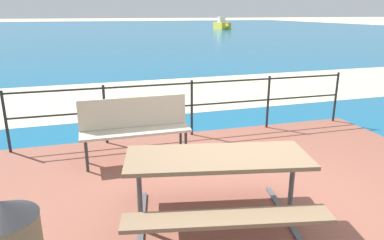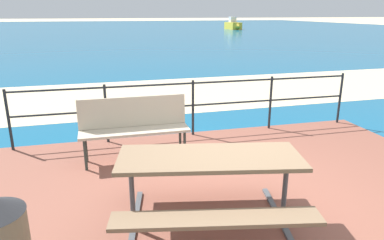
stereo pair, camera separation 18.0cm
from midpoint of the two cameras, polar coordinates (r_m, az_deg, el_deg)
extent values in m
plane|color=beige|center=(4.24, 10.03, -13.89)|extent=(240.00, 240.00, 0.00)
cube|color=brown|center=(4.23, 10.05, -13.54)|extent=(6.40, 5.20, 0.06)
cube|color=#145B84|center=(43.37, -12.56, 13.79)|extent=(90.00, 90.00, 0.01)
cube|color=beige|center=(9.72, -4.59, 4.15)|extent=(54.08, 5.36, 0.01)
cube|color=#7A6047|center=(3.43, 4.38, -6.08)|extent=(1.86, 1.01, 0.04)
cube|color=#7A6047|center=(3.06, 5.67, -15.53)|extent=(1.77, 0.60, 0.04)
cube|color=#7A6047|center=(4.08, 3.26, -6.69)|extent=(1.77, 0.60, 0.04)
cylinder|color=#4C5156|center=(3.59, -8.14, -11.86)|extent=(0.06, 0.06, 0.76)
cube|color=#4C5156|center=(3.78, -7.90, -16.70)|extent=(0.34, 1.42, 0.03)
cylinder|color=#4C5156|center=(3.76, 16.00, -10.94)|extent=(0.06, 0.06, 0.76)
cube|color=#4C5156|center=(3.94, 15.56, -15.63)|extent=(0.34, 1.42, 0.03)
cube|color=#BCAD93|center=(5.14, -8.18, -1.77)|extent=(1.56, 0.41, 0.04)
cube|color=#BCAD93|center=(5.24, -8.52, 1.32)|extent=(1.56, 0.07, 0.44)
cylinder|color=#2D3833|center=(5.06, -15.77, -5.37)|extent=(0.04, 0.04, 0.46)
cylinder|color=#2D3833|center=(5.34, -15.75, -4.17)|extent=(0.04, 0.04, 0.46)
cylinder|color=#2D3833|center=(5.20, -0.19, -4.07)|extent=(0.04, 0.04, 0.46)
cylinder|color=#2D3833|center=(5.47, -0.98, -2.97)|extent=(0.04, 0.04, 0.46)
cylinder|color=#1E2328|center=(6.14, -26.61, -0.04)|extent=(0.04, 0.04, 0.98)
cylinder|color=#1E2328|center=(5.99, -12.76, 0.98)|extent=(0.04, 0.04, 0.98)
cylinder|color=#1E2328|center=(6.19, 0.99, 1.93)|extent=(0.04, 0.04, 0.98)
cylinder|color=#1E2328|center=(6.72, 13.22, 2.69)|extent=(0.04, 0.04, 0.98)
cylinder|color=#1E2328|center=(7.51, 23.30, 3.22)|extent=(0.04, 0.04, 0.98)
cylinder|color=#1E2328|center=(6.09, 1.01, 5.93)|extent=(5.90, 0.03, 0.03)
cylinder|color=#1E2328|center=(6.18, 0.99, 2.37)|extent=(5.90, 0.03, 0.03)
cube|color=yellow|center=(46.29, 6.71, 14.79)|extent=(1.33, 2.92, 0.86)
cube|color=silver|center=(46.47, 6.64, 15.74)|extent=(0.76, 0.82, 0.67)
cone|color=yellow|center=(44.74, 7.57, 14.68)|extent=(0.79, 0.52, 0.77)
camera|label=1|loc=(0.09, -89.08, 0.28)|focal=33.23mm
camera|label=2|loc=(0.09, 90.92, -0.28)|focal=33.23mm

